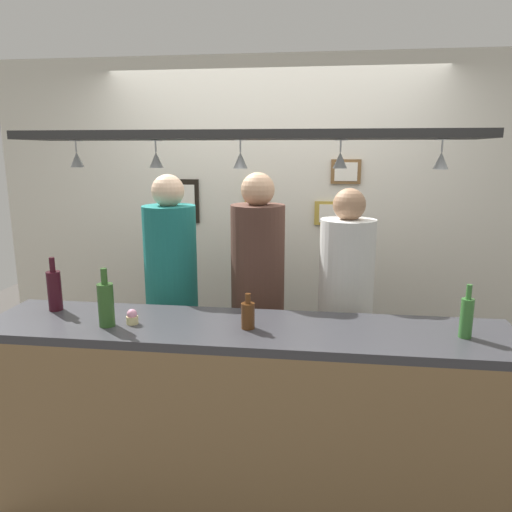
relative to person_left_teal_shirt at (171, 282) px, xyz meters
name	(u,v)px	position (x,y,z in m)	size (l,w,h in m)	color
ground_plane	(254,463)	(0.59, -0.32, -1.07)	(8.00, 8.00, 0.00)	#4C4742
back_wall	(272,229)	(0.59, 0.78, 0.23)	(4.40, 0.06, 2.60)	silver
bar_counter	(240,402)	(0.59, -0.82, -0.37)	(2.70, 0.55, 1.04)	#38383D
overhead_glass_rack	(245,135)	(0.59, -0.62, 0.91)	(2.20, 0.36, 0.04)	black
hanging_wineglass_far_left	(77,159)	(-0.28, -0.60, 0.80)	(0.07, 0.07, 0.13)	silver
hanging_wineglass_left	(156,159)	(0.15, -0.62, 0.80)	(0.07, 0.07, 0.13)	silver
hanging_wineglass_center_left	(240,159)	(0.57, -0.67, 0.80)	(0.07, 0.07, 0.13)	silver
hanging_wineglass_center	(340,159)	(1.04, -0.60, 0.80)	(0.07, 0.07, 0.13)	silver
hanging_wineglass_center_right	(441,160)	(1.48, -0.66, 0.80)	(0.07, 0.07, 0.13)	silver
person_left_teal_shirt	(171,282)	(0.00, 0.00, 0.00)	(0.34, 0.34, 1.76)	#2D334C
person_middle_brown_shirt	(258,283)	(0.57, 0.00, 0.01)	(0.34, 0.34, 1.78)	#2D334C
person_right_white_patterned_shirt	(346,295)	(1.13, 0.00, -0.05)	(0.34, 0.34, 1.69)	#2D334C
bottle_champagne_green	(106,303)	(-0.10, -0.75, 0.09)	(0.08, 0.08, 0.30)	#2D5623
bottle_beer_brown_stubby	(248,315)	(0.61, -0.69, 0.04)	(0.07, 0.07, 0.18)	#512D14
bottle_beer_green_import	(467,317)	(1.65, -0.68, 0.07)	(0.06, 0.06, 0.26)	#336B2D
bottle_wine_dark_red	(54,290)	(-0.49, -0.55, 0.09)	(0.08, 0.08, 0.30)	#380F19
cupcake	(132,317)	(0.01, -0.71, 0.01)	(0.06, 0.06, 0.08)	beige
picture_frame_upper_small	(346,172)	(1.14, 0.74, 0.69)	(0.22, 0.02, 0.18)	brown
picture_frame_lower_pair	(334,213)	(1.06, 0.74, 0.37)	(0.30, 0.02, 0.18)	#B29338
picture_frame_caricature	(183,201)	(-0.12, 0.74, 0.45)	(0.26, 0.02, 0.34)	black
picture_frame_crest	(256,195)	(0.47, 0.74, 0.50)	(0.18, 0.02, 0.26)	#B29338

